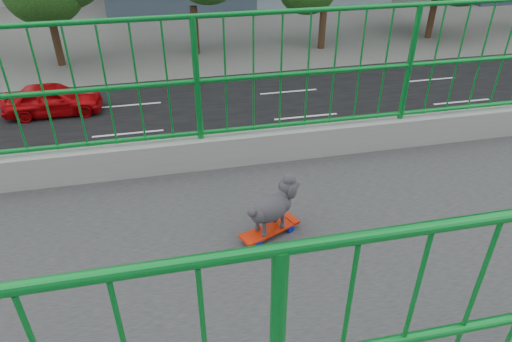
{
  "coord_description": "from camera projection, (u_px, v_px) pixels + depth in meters",
  "views": [
    {
      "loc": [
        2.4,
        1.71,
        9.34
      ],
      "look_at": [
        -1.01,
        2.44,
        7.12
      ],
      "focal_mm": 32.38,
      "sensor_mm": 36.0,
      "label": 1
    }
  ],
  "objects": [
    {
      "name": "car_1",
      "position": [
        136.0,
        215.0,
        13.98
      ],
      "size": [
        1.48,
        4.24,
        1.4
      ],
      "primitive_type": "imported",
      "color": "#B9070B",
      "rests_on": "ground"
    },
    {
      "name": "car_4",
      "position": [
        53.0,
        99.0,
        21.21
      ],
      "size": [
        1.74,
        4.34,
        1.48
      ],
      "primitive_type": "imported",
      "rotation": [
        0.0,
        0.0,
        3.14
      ],
      "color": "#B9070B",
      "rests_on": "ground"
    },
    {
      "name": "poodle",
      "position": [
        273.0,
        205.0,
        3.43
      ],
      "size": [
        0.3,
        0.44,
        0.39
      ],
      "rotation": [
        0.0,
        0.0,
        0.41
      ],
      "color": "#29262B",
      "rests_on": "skateboard"
    },
    {
      "name": "skateboard",
      "position": [
        270.0,
        230.0,
        3.54
      ],
      "size": [
        0.32,
        0.5,
        0.06
      ],
      "rotation": [
        0.0,
        0.0,
        0.41
      ],
      "color": "red",
      "rests_on": "footbridge"
    },
    {
      "name": "car_6",
      "position": [
        131.0,
        216.0,
        13.97
      ],
      "size": [
        2.26,
        4.9,
        1.36
      ],
      "primitive_type": "imported",
      "color": "black",
      "rests_on": "ground"
    },
    {
      "name": "road",
      "position": [
        127.0,
        170.0,
        17.41
      ],
      "size": [
        18.0,
        90.0,
        0.02
      ],
      "primitive_type": "cube",
      "color": "black",
      "rests_on": "ground"
    }
  ]
}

